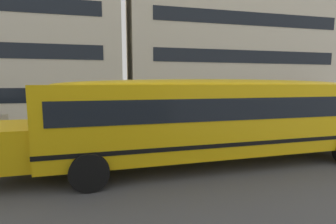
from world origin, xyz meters
The scene contains 7 objects.
ground_plane centered at (0.00, 0.00, 0.00)m, with size 400.00×400.00×0.00m, color #4C4C4F.
sidewalk_far centered at (0.00, 8.33, 0.01)m, with size 120.00×3.00×0.01m, color gray.
lane_centreline centered at (0.00, 0.00, 0.00)m, with size 110.00×0.16×0.01m, color silver.
school_bus centered at (-4.03, -1.70, 1.75)m, with size 13.24×3.19×2.94m.
parked_car_red_by_hydrant centered at (8.93, 5.41, 0.84)m, with size 3.94×1.97×1.64m.
apartment_block_far_left centered at (-15.53, 15.06, 8.25)m, with size 17.63×10.51×16.50m.
apartment_block_far_centre centered at (4.28, 14.96, 9.85)m, with size 20.38×10.32×19.70m.
Camera 1 is at (-7.27, -9.33, 2.79)m, focal length 25.39 mm.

